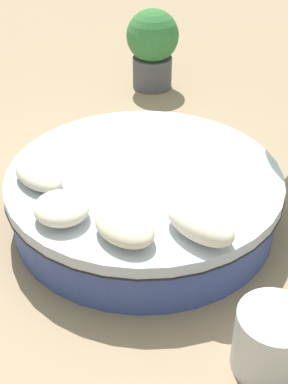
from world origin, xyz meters
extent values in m
plane|color=#9E8466|center=(0.00, 0.00, 0.00)|extent=(16.00, 16.00, 0.00)
cylinder|color=#38478C|center=(0.00, 0.00, 0.19)|extent=(2.18, 2.18, 0.37)
cylinder|color=black|center=(0.00, 0.00, 0.37)|extent=(2.25, 2.25, 0.02)
cylinder|color=#B2B7C6|center=(0.00, 0.00, 0.42)|extent=(2.24, 2.24, 0.10)
ellipsoid|color=beige|center=(-0.44, -0.70, 0.55)|extent=(0.50, 0.29, 0.15)
ellipsoid|color=silver|center=(0.04, -0.83, 0.56)|extent=(0.41, 0.39, 0.18)
ellipsoid|color=beige|center=(0.50, -0.64, 0.56)|extent=(0.48, 0.33, 0.17)
ellipsoid|color=silver|center=(0.83, -0.25, 0.58)|extent=(0.56, 0.30, 0.22)
cylinder|color=#4C4C51|center=(-1.96, 1.95, 0.20)|extent=(0.49, 0.49, 0.39)
sphere|color=#387A3D|center=(-1.96, 1.95, 0.66)|extent=(0.64, 0.64, 0.64)
cylinder|color=#B7B7BC|center=(1.62, -0.43, 0.22)|extent=(0.47, 0.47, 0.44)
camera|label=1|loc=(2.65, -2.43, 2.80)|focal=49.65mm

